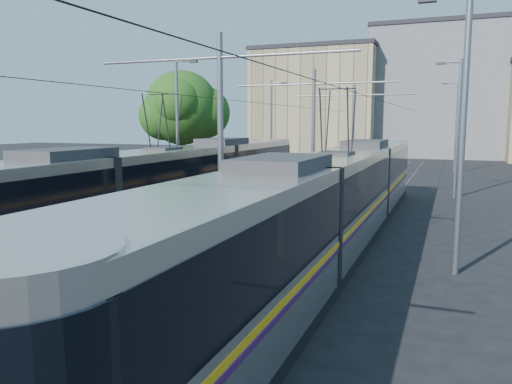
% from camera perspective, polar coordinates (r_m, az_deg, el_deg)
% --- Properties ---
extents(ground, '(160.00, 160.00, 0.00)m').
position_cam_1_polar(ground, '(11.10, -22.65, -15.90)').
color(ground, black).
rests_on(ground, ground).
extents(platform, '(4.00, 50.00, 0.30)m').
position_cam_1_polar(platform, '(25.60, 4.71, -1.61)').
color(platform, gray).
rests_on(platform, ground).
extents(tactile_strip_left, '(0.70, 50.00, 0.01)m').
position_cam_1_polar(tactile_strip_left, '(26.03, 1.65, -1.08)').
color(tactile_strip_left, gray).
rests_on(tactile_strip_left, platform).
extents(tactile_strip_right, '(0.70, 50.00, 0.01)m').
position_cam_1_polar(tactile_strip_right, '(25.21, 7.87, -1.45)').
color(tactile_strip_right, gray).
rests_on(tactile_strip_right, platform).
extents(rails, '(8.71, 70.00, 0.03)m').
position_cam_1_polar(rails, '(25.63, 4.70, -1.91)').
color(rails, gray).
rests_on(rails, ground).
extents(tram_left, '(2.43, 27.67, 5.50)m').
position_cam_1_polar(tram_left, '(20.69, -10.38, 0.39)').
color(tram_left, black).
rests_on(tram_left, ground).
extents(tram_right, '(2.43, 29.56, 5.50)m').
position_cam_1_polar(tram_right, '(17.38, 9.11, -0.51)').
color(tram_right, black).
rests_on(tram_right, ground).
extents(catenary, '(9.20, 70.00, 7.00)m').
position_cam_1_polar(catenary, '(22.54, 2.72, 8.29)').
color(catenary, slate).
rests_on(catenary, platform).
extents(street_lamps, '(15.18, 38.22, 8.00)m').
position_cam_1_polar(street_lamps, '(29.11, 7.09, 7.47)').
color(street_lamps, slate).
rests_on(street_lamps, ground).
extents(shelter, '(1.01, 1.31, 2.56)m').
position_cam_1_polar(shelter, '(24.11, 5.08, 1.37)').
color(shelter, black).
rests_on(shelter, platform).
extents(tree, '(5.35, 4.94, 7.77)m').
position_cam_1_polar(tree, '(33.47, -7.80, 9.34)').
color(tree, '#382314').
rests_on(tree, ground).
extents(building_left, '(16.32, 12.24, 14.22)m').
position_cam_1_polar(building_left, '(69.43, 7.15, 10.11)').
color(building_left, tan).
rests_on(building_left, ground).
extents(building_centre, '(18.36, 14.28, 16.68)m').
position_cam_1_polar(building_centre, '(71.32, 20.77, 10.60)').
color(building_centre, gray).
rests_on(building_centre, ground).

